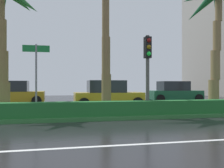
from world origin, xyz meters
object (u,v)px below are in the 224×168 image
(palm_tree_centre_right, at_px, (219,11))
(traffic_signal_median_right, at_px, (148,60))
(palm_tree_centre_left, at_px, (2,4))
(street_name_sign, at_px, (36,70))
(car_in_traffic_leading, at_px, (13,93))
(car_in_traffic_second, at_px, (108,95))
(car_in_traffic_third, at_px, (174,92))

(palm_tree_centre_right, bearing_deg, traffic_signal_median_right, -165.25)
(palm_tree_centre_left, height_order, palm_tree_centre_right, palm_tree_centre_right)
(street_name_sign, distance_m, car_in_traffic_leading, 8.46)
(traffic_signal_median_right, relative_size, street_name_sign, 1.18)
(palm_tree_centre_left, distance_m, car_in_traffic_second, 7.87)
(palm_tree_centre_right, distance_m, street_name_sign, 9.95)
(traffic_signal_median_right, height_order, car_in_traffic_second, traffic_signal_median_right)
(palm_tree_centre_left, height_order, street_name_sign, palm_tree_centre_left)
(traffic_signal_median_right, relative_size, car_in_traffic_second, 0.82)
(traffic_signal_median_right, bearing_deg, palm_tree_centre_right, 14.75)
(street_name_sign, bearing_deg, palm_tree_centre_left, 142.14)
(palm_tree_centre_right, distance_m, car_in_traffic_third, 8.60)
(palm_tree_centre_left, distance_m, palm_tree_centre_right, 10.93)
(street_name_sign, bearing_deg, car_in_traffic_leading, 105.32)
(street_name_sign, relative_size, car_in_traffic_leading, 0.70)
(palm_tree_centre_right, relative_size, street_name_sign, 2.28)
(traffic_signal_median_right, relative_size, car_in_traffic_third, 0.82)
(car_in_traffic_second, xyz_separation_m, car_in_traffic_third, (6.30, 3.49, 0.00))
(palm_tree_centre_right, xyz_separation_m, street_name_sign, (-9.33, -0.99, -3.32))
(traffic_signal_median_right, xyz_separation_m, car_in_traffic_leading, (-7.07, 8.26, -1.77))
(palm_tree_centre_left, distance_m, street_name_sign, 3.64)
(palm_tree_centre_left, height_order, traffic_signal_median_right, palm_tree_centre_left)
(palm_tree_centre_right, xyz_separation_m, traffic_signal_median_right, (-4.46, -1.17, -2.81))
(palm_tree_centre_right, bearing_deg, palm_tree_centre_left, 178.69)
(traffic_signal_median_right, bearing_deg, palm_tree_centre_left, 167.55)
(car_in_traffic_second, bearing_deg, traffic_signal_median_right, -80.20)
(palm_tree_centre_right, bearing_deg, car_in_traffic_leading, 148.45)
(palm_tree_centre_left, bearing_deg, street_name_sign, -37.86)
(traffic_signal_median_right, xyz_separation_m, car_in_traffic_third, (5.45, 8.38, -1.77))
(palm_tree_centre_right, distance_m, car_in_traffic_second, 7.94)
(palm_tree_centre_right, relative_size, traffic_signal_median_right, 1.93)
(traffic_signal_median_right, bearing_deg, car_in_traffic_second, 99.80)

